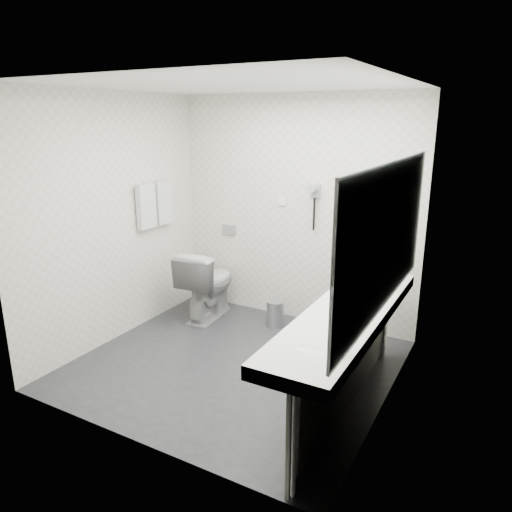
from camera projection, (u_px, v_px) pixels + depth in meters
The scene contains 30 objects.
floor at pixel (235, 364), 4.52m from camera, with size 2.80×2.80×0.00m, color #27282C.
ceiling at pixel (231, 84), 3.83m from camera, with size 2.80×2.80×0.00m, color white.
wall_back at pixel (294, 211), 5.27m from camera, with size 2.80×2.80×0.00m, color silver.
wall_front at pixel (127, 278), 3.08m from camera, with size 2.80×2.80×0.00m, color silver.
wall_left at pixel (115, 220), 4.82m from camera, with size 2.60×2.60×0.00m, color silver.
wall_right at pixel (394, 258), 3.52m from camera, with size 2.60×2.60×0.00m, color silver.
vanity_counter at pixel (346, 316), 3.61m from camera, with size 0.55×2.20×0.10m, color white.
vanity_panel at pixel (347, 368), 3.72m from camera, with size 0.03×2.15×0.75m, color gray.
vanity_post_near at pixel (295, 446), 2.83m from camera, with size 0.06×0.06×0.75m, color silver.
vanity_post_far at pixel (385, 320), 4.58m from camera, with size 0.06×0.06×0.75m, color silver.
mirror at pixel (388, 237), 3.31m from camera, with size 0.02×2.20×1.05m, color #B2BCC6.
basin_near at pixel (314, 347), 3.05m from camera, with size 0.40×0.31×0.05m, color white.
basin_far at pixel (371, 286), 4.15m from camera, with size 0.40×0.31×0.05m, color white.
faucet_near at pixel (344, 341), 2.94m from camera, with size 0.04×0.04×0.15m, color silver.
faucet_far at pixel (394, 280), 4.03m from camera, with size 0.04×0.04×0.15m, color silver.
soap_bottle_a at pixel (358, 304), 3.55m from camera, with size 0.05×0.05×0.12m, color beige.
soap_bottle_c at pixel (361, 305), 3.55m from camera, with size 0.04×0.04×0.11m, color beige.
glass_left at pixel (373, 296), 3.74m from camera, with size 0.06×0.06×0.11m, color silver.
toilet at pixel (208, 283), 5.50m from camera, with size 0.46×0.81×0.82m, color white.
flush_plate at pixel (229, 230), 5.73m from camera, with size 0.18×0.02×0.12m, color #B2B5BA.
pedal_bin at pixel (275, 314), 5.33m from camera, with size 0.20×0.20×0.28m, color #B2B5BA.
bin_lid at pixel (276, 302), 5.29m from camera, with size 0.20×0.20×0.01m, color #B2B5BA.
towel_rail at pixel (153, 184), 5.18m from camera, with size 0.02×0.02×0.62m, color silver.
towel_near at pixel (146, 206), 5.12m from camera, with size 0.07×0.24×0.48m, color silver.
towel_far at pixel (163, 202), 5.35m from camera, with size 0.07×0.24×0.48m, color silver.
dryer_cradle at pixel (315, 191), 5.06m from camera, with size 0.10×0.04×0.14m, color gray.
dryer_barrel at pixel (313, 189), 4.99m from camera, with size 0.08×0.08×0.14m, color gray.
dryer_cord at pixel (314, 214), 5.11m from camera, with size 0.02×0.02×0.35m, color black.
switch_plate_a at pixel (282, 201), 5.30m from camera, with size 0.09×0.02×0.09m, color white.
switch_plate_b at pixel (342, 207), 4.97m from camera, with size 0.09×0.02×0.09m, color white.
Camera 1 is at (2.14, -3.45, 2.25)m, focal length 33.54 mm.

